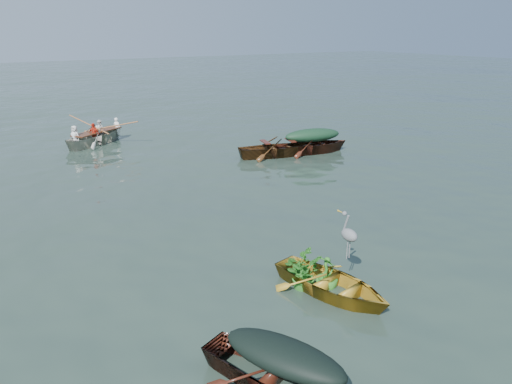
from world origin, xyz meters
TOP-DOWN VIEW (x-y plane):
  - ground at (0.00, 0.00)m, footprint 140.00×140.00m
  - yellow_dinghy at (-2.18, -3.03)m, footprint 1.93×3.22m
  - green_tarp_boat at (4.30, 5.78)m, footprint 4.37×2.09m
  - open_wooden_boat at (2.87, 6.06)m, footprint 4.42×2.32m
  - rowed_boat at (-2.37, 11.85)m, footprint 4.36×3.46m
  - dark_tarp_cover at (-4.41, -4.66)m, footprint 1.34×1.94m
  - green_tarp_cover at (4.30, 5.78)m, footprint 2.40×1.15m
  - thwart_benches at (2.87, 6.06)m, footprint 2.24×1.29m
  - heron at (-1.65, -2.86)m, footprint 0.36×0.45m
  - dinghy_weeds at (-2.27, -2.48)m, footprint 0.88×1.03m
  - rowers at (-2.37, 11.85)m, footprint 3.19×2.64m
  - oars at (-2.37, 11.85)m, footprint 1.92×2.51m

SIDE VIEW (x-z plane):
  - ground at x=0.00m, z-range 0.00..0.00m
  - yellow_dinghy at x=-2.18m, z-range -0.40..0.40m
  - green_tarp_boat at x=4.30m, z-range -0.48..0.48m
  - open_wooden_boat at x=2.87m, z-range -0.49..0.49m
  - rowed_boat at x=-2.37m, z-range -0.52..0.52m
  - thwart_benches at x=2.87m, z-range 0.49..0.53m
  - oars at x=-2.37m, z-range 0.52..0.58m
  - dark_tarp_cover at x=-4.41m, z-range 0.40..0.80m
  - dinghy_weeds at x=-2.27m, z-range 0.40..1.00m
  - green_tarp_cover at x=4.30m, z-range 0.48..1.00m
  - heron at x=-1.65m, z-range 0.40..1.32m
  - rowers at x=-2.37m, z-range 0.52..1.28m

